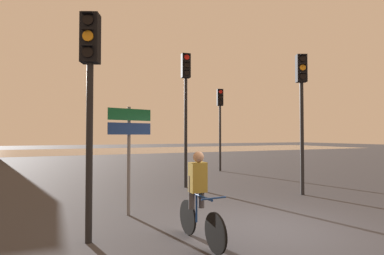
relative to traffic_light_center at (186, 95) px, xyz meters
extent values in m
plane|color=#333338|center=(-0.36, -5.26, -3.41)|extent=(120.00, 120.00, 0.00)
cube|color=gray|center=(-0.36, 28.52, -3.41)|extent=(80.00, 16.00, 0.01)
cylinder|color=black|center=(0.00, 0.01, -1.39)|extent=(0.12, 0.12, 4.06)
cube|color=black|center=(0.00, 0.01, 1.09)|extent=(0.34, 0.27, 0.90)
cylinder|color=red|center=(-0.01, -0.13, 1.38)|extent=(0.19, 0.05, 0.19)
cube|color=black|center=(-0.02, -0.15, 1.49)|extent=(0.20, 0.14, 0.02)
cylinder|color=black|center=(-0.01, -0.13, 1.09)|extent=(0.19, 0.05, 0.19)
cube|color=black|center=(-0.02, -0.15, 1.20)|extent=(0.20, 0.14, 0.02)
cylinder|color=black|center=(-0.01, -0.13, 0.80)|extent=(0.19, 0.05, 0.19)
cube|color=black|center=(-0.02, -0.15, 0.91)|extent=(0.20, 0.14, 0.02)
cylinder|color=black|center=(-3.83, -4.50, -1.81)|extent=(0.12, 0.12, 3.22)
cube|color=black|center=(-3.83, -4.50, 0.25)|extent=(0.39, 0.35, 0.90)
cylinder|color=black|center=(-3.88, -4.62, 0.54)|extent=(0.19, 0.10, 0.19)
cube|color=black|center=(-3.89, -4.64, 0.65)|extent=(0.22, 0.19, 0.02)
cylinder|color=orange|center=(-3.88, -4.62, 0.25)|extent=(0.19, 0.10, 0.19)
cube|color=black|center=(-3.89, -4.64, 0.36)|extent=(0.22, 0.19, 0.02)
cylinder|color=black|center=(-3.88, -4.62, -0.04)|extent=(0.19, 0.10, 0.19)
cube|color=black|center=(-3.89, -4.64, 0.07)|extent=(0.22, 0.19, 0.02)
cylinder|color=black|center=(2.88, -2.82, -1.59)|extent=(0.12, 0.12, 3.65)
cube|color=black|center=(2.88, -2.82, 0.68)|extent=(0.39, 0.35, 0.90)
cylinder|color=black|center=(2.83, -2.94, 0.97)|extent=(0.19, 0.11, 0.19)
cube|color=black|center=(2.82, -2.96, 1.08)|extent=(0.22, 0.19, 0.02)
cylinder|color=orange|center=(2.83, -2.94, 0.68)|extent=(0.19, 0.11, 0.19)
cube|color=black|center=(2.82, -2.96, 0.79)|extent=(0.22, 0.19, 0.02)
cylinder|color=black|center=(2.83, -2.94, 0.39)|extent=(0.19, 0.11, 0.19)
cube|color=black|center=(2.82, -2.96, 0.50)|extent=(0.22, 0.19, 0.02)
cylinder|color=black|center=(3.70, 3.89, -1.65)|extent=(0.12, 0.12, 3.52)
cube|color=black|center=(3.70, 3.89, 0.56)|extent=(0.37, 0.32, 0.90)
cylinder|color=red|center=(3.66, 3.76, 0.85)|extent=(0.19, 0.08, 0.19)
cube|color=black|center=(3.66, 3.74, 0.96)|extent=(0.21, 0.17, 0.02)
cylinder|color=black|center=(3.66, 3.76, 0.56)|extent=(0.19, 0.08, 0.19)
cube|color=black|center=(3.66, 3.74, 0.67)|extent=(0.21, 0.17, 0.02)
cylinder|color=black|center=(3.66, 3.76, 0.27)|extent=(0.19, 0.08, 0.19)
cube|color=black|center=(3.66, 3.74, 0.38)|extent=(0.21, 0.17, 0.02)
cylinder|color=slate|center=(-2.77, -2.96, -2.11)|extent=(0.08, 0.08, 2.60)
cube|color=#116038|center=(-2.76, -3.01, -1.00)|extent=(1.08, 0.27, 0.28)
cube|color=navy|center=(-2.76, -3.01, -1.34)|extent=(1.08, 0.27, 0.28)
cylinder|color=black|center=(-2.01, -5.87, -3.08)|extent=(0.06, 0.66, 0.66)
cylinder|color=black|center=(-2.04, -4.82, -3.08)|extent=(0.06, 0.66, 0.66)
cylinder|color=navy|center=(-2.03, -5.35, -2.58)|extent=(0.06, 0.84, 0.04)
cylinder|color=navy|center=(-2.03, -5.20, -2.81)|extent=(0.04, 0.04, 0.55)
cylinder|color=navy|center=(-2.01, -5.82, -2.53)|extent=(0.46, 0.04, 0.03)
cylinder|color=#3F3F47|center=(-2.13, -5.20, -2.53)|extent=(0.11, 0.11, 0.60)
cylinder|color=#3F3F47|center=(-1.93, -5.19, -2.53)|extent=(0.11, 0.11, 0.60)
cube|color=olive|center=(-2.03, -5.25, -2.26)|extent=(0.31, 0.21, 0.54)
sphere|color=tan|center=(-2.03, -5.28, -1.89)|extent=(0.20, 0.20, 0.20)
camera|label=1|loc=(-4.38, -10.15, -1.51)|focal=28.00mm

